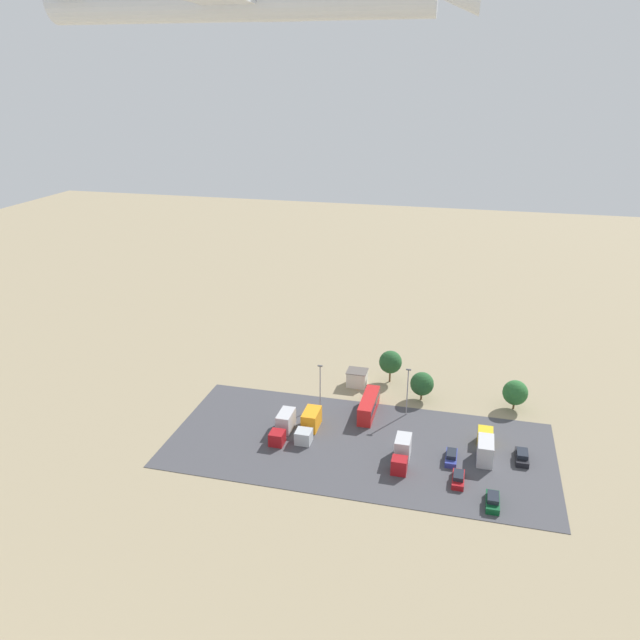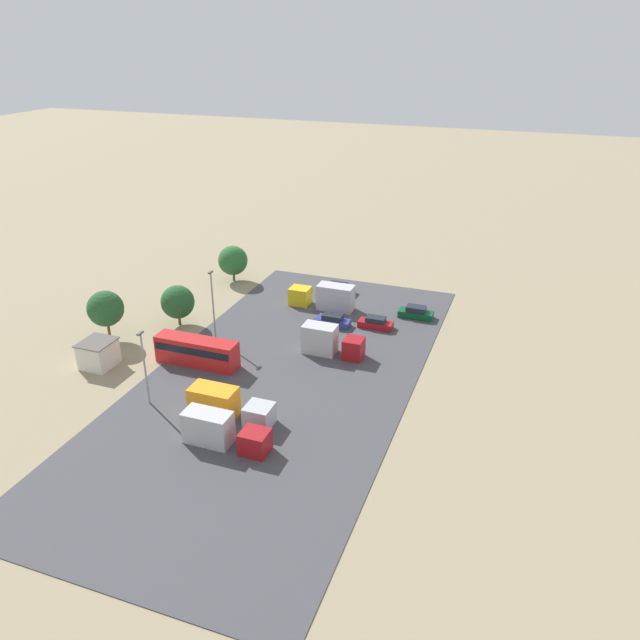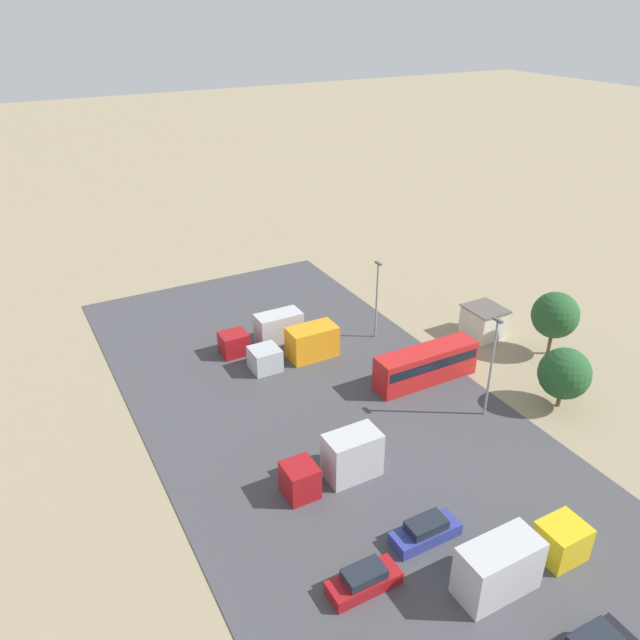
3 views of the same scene
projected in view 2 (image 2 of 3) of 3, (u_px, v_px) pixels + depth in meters
name	position (u px, v px, depth m)	size (l,w,h in m)	color
ground_plane	(209.00, 365.00, 73.26)	(400.00, 400.00, 0.00)	gray
parking_lot_surface	(281.00, 379.00, 70.36)	(62.87, 29.05, 0.08)	#424247
shed_building	(98.00, 354.00, 72.48)	(3.97, 3.63, 3.15)	silver
bus	(197.00, 351.00, 72.63)	(2.48, 10.01, 3.27)	red
parked_car_0	(338.00, 289.00, 92.65)	(1.99, 4.78, 1.57)	black
parked_car_1	(332.00, 321.00, 82.53)	(1.77, 4.72, 1.56)	navy
parked_car_2	(376.00, 323.00, 81.93)	(1.78, 4.51, 1.53)	maroon
parked_car_3	(416.00, 313.00, 84.80)	(1.89, 4.65, 1.64)	#0C4723
parked_truck_0	(329.00, 342.00, 74.96)	(2.38, 7.45, 3.59)	maroon
parked_truck_1	(221.00, 431.00, 58.64)	(2.34, 8.48, 3.19)	maroon
parked_truck_2	(325.00, 297.00, 87.33)	(2.44, 9.24, 3.57)	gold
parked_truck_3	(226.00, 406.00, 62.65)	(2.59, 8.76, 3.16)	#ADB2B7
tree_near_shed	(105.00, 309.00, 77.45)	(4.52, 4.52, 6.55)	brown
tree_apron_mid	(233.00, 260.00, 96.24)	(4.55, 4.55, 5.60)	brown
tree_apron_far	(178.00, 302.00, 81.81)	(4.42, 4.42, 5.51)	brown
light_pole_lot_centre	(145.00, 365.00, 63.80)	(0.90, 0.28, 8.31)	gray
light_pole_lot_edge	(213.00, 302.00, 77.30)	(0.90, 0.28, 9.06)	gray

